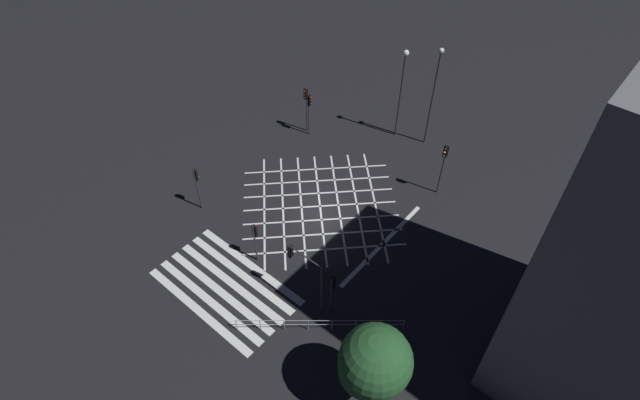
# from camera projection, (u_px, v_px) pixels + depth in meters

# --- Properties ---
(ground_plane) EXTENTS (200.00, 200.00, 0.00)m
(ground_plane) POSITION_uv_depth(u_px,v_px,m) (320.00, 206.00, 36.86)
(ground_plane) COLOR black
(road_markings) EXTENTS (13.90, 18.82, 0.01)m
(road_markings) POSITION_uv_depth(u_px,v_px,m) (277.00, 248.00, 34.08)
(road_markings) COLOR silver
(road_markings) RESTS_ON ground_plane
(traffic_light_se_main) EXTENTS (2.66, 0.36, 4.59)m
(traffic_light_se_main) POSITION_uv_depth(u_px,v_px,m) (305.00, 267.00, 28.73)
(traffic_light_se_main) COLOR #2D2D30
(traffic_light_se_main) RESTS_ON ground_plane
(traffic_light_median_south) EXTENTS (0.36, 0.39, 3.33)m
(traffic_light_median_south) POSITION_uv_depth(u_px,v_px,m) (255.00, 235.00, 31.74)
(traffic_light_median_south) COLOR #2D2D30
(traffic_light_median_south) RESTS_ON ground_plane
(traffic_light_ne_cross) EXTENTS (0.36, 0.39, 4.57)m
(traffic_light_ne_cross) POSITION_uv_depth(u_px,v_px,m) (444.00, 160.00, 35.55)
(traffic_light_ne_cross) COLOR #2D2D30
(traffic_light_ne_cross) RESTS_ON ground_plane
(traffic_light_nw_main) EXTENTS (0.39, 0.36, 3.98)m
(traffic_light_nw_main) POSITION_uv_depth(u_px,v_px,m) (309.00, 107.00, 40.88)
(traffic_light_nw_main) COLOR #2D2D30
(traffic_light_nw_main) RESTS_ON ground_plane
(traffic_light_sw_cross) EXTENTS (0.36, 0.39, 3.70)m
(traffic_light_sw_cross) POSITION_uv_depth(u_px,v_px,m) (197.00, 181.00, 34.92)
(traffic_light_sw_cross) COLOR #2D2D30
(traffic_light_sw_cross) RESTS_ON ground_plane
(traffic_light_nw_cross) EXTENTS (0.36, 0.39, 4.26)m
(traffic_light_nw_cross) POSITION_uv_depth(u_px,v_px,m) (306.00, 101.00, 41.07)
(traffic_light_nw_cross) COLOR #2D2D30
(traffic_light_nw_cross) RESTS_ON ground_plane
(traffic_light_se_cross) EXTENTS (0.36, 0.39, 3.28)m
(traffic_light_se_cross) POSITION_uv_depth(u_px,v_px,m) (332.00, 287.00, 29.02)
(traffic_light_se_cross) COLOR #2D2D30
(traffic_light_se_cross) RESTS_ON ground_plane
(street_lamp_east) EXTENTS (0.40, 0.40, 8.65)m
(street_lamp_east) POSITION_uv_depth(u_px,v_px,m) (435.00, 87.00, 38.32)
(street_lamp_east) COLOR #2D2D30
(street_lamp_east) RESTS_ON ground_plane
(street_lamp_west) EXTENTS (0.47, 0.47, 7.94)m
(street_lamp_west) POSITION_uv_depth(u_px,v_px,m) (402.00, 80.00, 39.03)
(street_lamp_west) COLOR #2D2D30
(street_lamp_west) RESTS_ON ground_plane
(street_tree_near) EXTENTS (3.61, 3.61, 6.21)m
(street_tree_near) POSITION_uv_depth(u_px,v_px,m) (375.00, 361.00, 23.62)
(street_tree_near) COLOR #38281C
(street_tree_near) RESTS_ON ground_plane
(street_tree_far) EXTENTS (2.98, 2.98, 4.99)m
(street_tree_far) POSITION_uv_depth(u_px,v_px,m) (368.00, 369.00, 24.28)
(street_tree_far) COLOR #38281C
(street_tree_far) RESTS_ON ground_plane
(pedestrian_railing) EXTENTS (7.56, 6.40, 1.05)m
(pedestrian_railing) POSITION_uv_depth(u_px,v_px,m) (320.00, 324.00, 29.21)
(pedestrian_railing) COLOR #9EA0A5
(pedestrian_railing) RESTS_ON ground_plane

